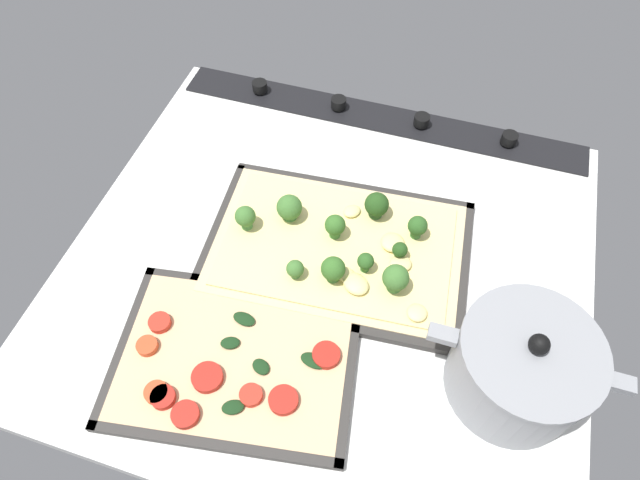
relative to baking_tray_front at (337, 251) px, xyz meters
The scene contains 7 objects.
ground_plane 2.79cm from the baking_tray_front, 65.39° to the left, with size 77.13×71.68×3.00cm, color silver.
stove_control_panel 30.46cm from the baking_tray_front, 88.37° to the right, with size 74.04×7.00×2.60cm.
baking_tray_front is the anchor object (origin of this frame).
broccoli_pizza 1.62cm from the baking_tray_front, behind, with size 38.58×26.62×6.03cm.
baking_tray_back 22.38cm from the baking_tray_front, 68.86° to the left, with size 35.20×28.25×1.30cm.
veggie_pizza_back 22.88cm from the baking_tray_front, 69.25° to the left, with size 32.46×25.51×1.90cm.
cooking_pot 30.70cm from the baking_tray_front, 153.78° to the left, with size 23.87×17.00×13.94cm.
Camera 1 is at (-11.99, 42.68, 69.43)cm, focal length 30.64 mm.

